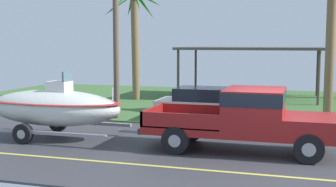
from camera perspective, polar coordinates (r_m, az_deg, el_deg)
The scene contains 7 objects.
ground at distance 21.37m, azimuth 14.78°, elevation -2.41°, with size 36.00×22.00×0.11m.
pickup_truck_towing at distance 13.49m, azimuth 10.56°, elevation -2.87°, with size 5.77×2.10×1.85m.
boat_on_trailer at distance 15.65m, azimuth -14.13°, elevation -1.67°, with size 5.93×2.33×2.24m.
parked_sedan_near at distance 18.34m, azimuth 5.41°, elevation -1.50°, with size 4.42×1.81×1.38m.
carport_awning at distance 26.17m, azimuth 10.24°, elevation 5.41°, with size 7.79×4.54×2.91m.
palm_tree_near_right at distance 25.07m, azimuth -4.25°, elevation 9.16°, with size 3.34×3.42×6.24m.
utility_pole at distance 18.96m, azimuth -6.51°, elevation 9.24°, with size 0.24×1.80×7.97m.
Camera 1 is at (0.79, -12.73, 3.17)m, focal length 49.00 mm.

